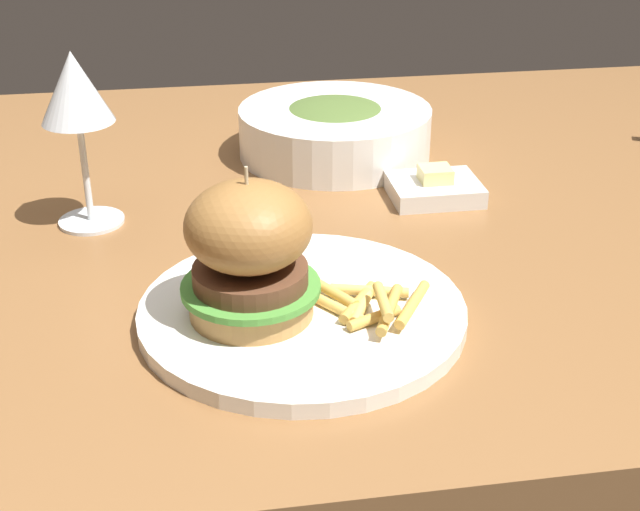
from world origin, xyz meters
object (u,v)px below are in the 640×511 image
object	(u,v)px
butter_dish	(434,188)
soup_bowl	(335,130)
burger_sandwich	(249,251)
wine_glass	(75,95)
main_plate	(302,312)

from	to	relation	value
butter_dish	soup_bowl	xyz separation A→B (m)	(-0.09, 0.15, 0.02)
burger_sandwich	butter_dish	world-z (taller)	burger_sandwich
burger_sandwich	butter_dish	size ratio (longest dim) A/B	1.34
wine_glass	soup_bowl	xyz separation A→B (m)	(0.28, 0.16, -0.10)
main_plate	burger_sandwich	world-z (taller)	burger_sandwich
wine_glass	butter_dish	bearing A→B (deg)	0.98
wine_glass	burger_sandwich	bearing A→B (deg)	-57.91
butter_dish	soup_bowl	bearing A→B (deg)	119.54
burger_sandwich	soup_bowl	world-z (taller)	burger_sandwich
burger_sandwich	wine_glass	distance (m)	0.28
main_plate	soup_bowl	world-z (taller)	soup_bowl
butter_dish	soup_bowl	distance (m)	0.17
main_plate	soup_bowl	bearing A→B (deg)	76.05
burger_sandwich	butter_dish	distance (m)	0.33
burger_sandwich	butter_dish	bearing A→B (deg)	47.01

